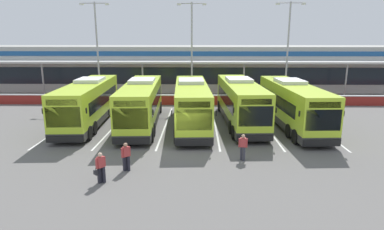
# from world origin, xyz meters

# --- Properties ---
(ground_plane) EXTENTS (200.00, 200.00, 0.00)m
(ground_plane) POSITION_xyz_m (0.00, 0.00, 0.00)
(ground_plane) COLOR #605E5B
(terminal_building) EXTENTS (70.00, 13.00, 6.00)m
(terminal_building) POSITION_xyz_m (-0.00, 26.91, 3.01)
(terminal_building) COLOR #B7B7B2
(terminal_building) RESTS_ON ground
(red_barrier_wall) EXTENTS (60.00, 0.40, 1.10)m
(red_barrier_wall) POSITION_xyz_m (0.00, 14.50, 0.56)
(red_barrier_wall) COLOR maroon
(red_barrier_wall) RESTS_ON ground
(coach_bus_leftmost) EXTENTS (3.39, 12.26, 3.78)m
(coach_bus_leftmost) POSITION_xyz_m (-8.63, 6.33, 1.79)
(coach_bus_leftmost) COLOR #B7DB2D
(coach_bus_leftmost) RESTS_ON ground
(coach_bus_left_centre) EXTENTS (3.39, 12.26, 3.78)m
(coach_bus_left_centre) POSITION_xyz_m (-4.08, 6.01, 1.79)
(coach_bus_left_centre) COLOR #B7DB2D
(coach_bus_left_centre) RESTS_ON ground
(coach_bus_centre) EXTENTS (3.39, 12.26, 3.78)m
(coach_bus_centre) POSITION_xyz_m (0.10, 5.81, 1.79)
(coach_bus_centre) COLOR #B7DB2D
(coach_bus_centre) RESTS_ON ground
(coach_bus_right_centre) EXTENTS (3.39, 12.26, 3.78)m
(coach_bus_right_centre) POSITION_xyz_m (4.23, 6.83, 1.79)
(coach_bus_right_centre) COLOR #B7DB2D
(coach_bus_right_centre) RESTS_ON ground
(coach_bus_rightmost) EXTENTS (3.39, 12.26, 3.78)m
(coach_bus_rightmost) POSITION_xyz_m (8.38, 5.88, 1.79)
(coach_bus_rightmost) COLOR #B7DB2D
(coach_bus_rightmost) RESTS_ON ground
(bay_stripe_far_west) EXTENTS (0.14, 13.00, 0.01)m
(bay_stripe_far_west) POSITION_xyz_m (-10.50, 6.00, 0.00)
(bay_stripe_far_west) COLOR silver
(bay_stripe_far_west) RESTS_ON ground
(bay_stripe_west) EXTENTS (0.14, 13.00, 0.01)m
(bay_stripe_west) POSITION_xyz_m (-6.30, 6.00, 0.00)
(bay_stripe_west) COLOR silver
(bay_stripe_west) RESTS_ON ground
(bay_stripe_mid_west) EXTENTS (0.14, 13.00, 0.01)m
(bay_stripe_mid_west) POSITION_xyz_m (-2.10, 6.00, 0.00)
(bay_stripe_mid_west) COLOR silver
(bay_stripe_mid_west) RESTS_ON ground
(bay_stripe_centre) EXTENTS (0.14, 13.00, 0.01)m
(bay_stripe_centre) POSITION_xyz_m (2.10, 6.00, 0.00)
(bay_stripe_centre) COLOR silver
(bay_stripe_centre) RESTS_ON ground
(bay_stripe_mid_east) EXTENTS (0.14, 13.00, 0.01)m
(bay_stripe_mid_east) POSITION_xyz_m (6.30, 6.00, 0.00)
(bay_stripe_mid_east) COLOR silver
(bay_stripe_mid_east) RESTS_ON ground
(bay_stripe_east) EXTENTS (0.14, 13.00, 0.01)m
(bay_stripe_east) POSITION_xyz_m (10.50, 6.00, 0.00)
(bay_stripe_east) COLOR silver
(bay_stripe_east) RESTS_ON ground
(pedestrian_with_handbag) EXTENTS (0.56, 0.57, 1.62)m
(pedestrian_with_handbag) POSITION_xyz_m (-4.25, -5.23, 0.86)
(pedestrian_with_handbag) COLOR black
(pedestrian_with_handbag) RESTS_ON ground
(pedestrian_in_dark_coat) EXTENTS (0.54, 0.34, 1.62)m
(pedestrian_in_dark_coat) POSITION_xyz_m (3.34, -1.94, 0.87)
(pedestrian_in_dark_coat) COLOR #33333D
(pedestrian_in_dark_coat) RESTS_ON ground
(pedestrian_child) EXTENTS (0.47, 0.42, 1.62)m
(pedestrian_child) POSITION_xyz_m (-3.30, -3.66, 0.87)
(pedestrian_child) COLOR black
(pedestrian_child) RESTS_ON ground
(lamp_post_west) EXTENTS (3.24, 0.28, 11.00)m
(lamp_post_west) POSITION_xyz_m (-10.78, 16.75, 6.29)
(lamp_post_west) COLOR #9E9EA3
(lamp_post_west) RESTS_ON ground
(lamp_post_centre) EXTENTS (3.24, 0.28, 11.00)m
(lamp_post_centre) POSITION_xyz_m (-0.12, 17.22, 6.29)
(lamp_post_centre) COLOR #9E9EA3
(lamp_post_centre) RESTS_ON ground
(lamp_post_east) EXTENTS (3.24, 0.28, 11.00)m
(lamp_post_east) POSITION_xyz_m (10.64, 16.85, 6.29)
(lamp_post_east) COLOR #9E9EA3
(lamp_post_east) RESTS_ON ground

